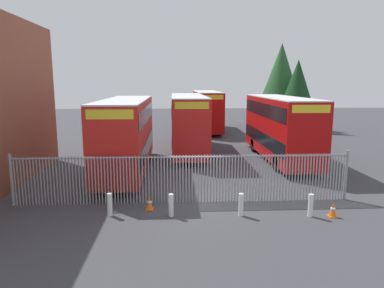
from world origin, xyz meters
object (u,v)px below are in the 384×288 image
object	(u,v)px
bollard_far_right	(311,205)
traffic_cone_by_gate	(333,210)
double_decker_bus_near_gate	(280,126)
bollard_center_front	(171,205)
double_decker_bus_behind_fence_left	(126,132)
bollard_near_right	(241,205)
traffic_cone_mid_forecourt	(150,203)
double_decker_bus_far_back	(207,109)
bollard_near_left	(110,205)
double_decker_bus_behind_fence_right	(188,121)

from	to	relation	value
bollard_far_right	traffic_cone_by_gate	distance (m)	0.93
double_decker_bus_near_gate	bollard_center_front	bearing A→B (deg)	-126.37
double_decker_bus_behind_fence_left	bollard_near_right	world-z (taller)	double_decker_bus_behind_fence_left
bollard_center_front	traffic_cone_mid_forecourt	world-z (taller)	bollard_center_front
double_decker_bus_far_back	bollard_near_right	bearing A→B (deg)	-92.34
bollard_near_left	double_decker_bus_near_gate	bearing A→B (deg)	44.98
double_decker_bus_near_gate	bollard_near_left	xyz separation A→B (m)	(-10.09, -10.09, -1.95)
bollard_near_left	bollard_far_right	xyz separation A→B (m)	(8.19, -0.53, 0.00)
double_decker_bus_behind_fence_left	bollard_center_front	distance (m)	8.27
double_decker_bus_behind_fence_right	bollard_near_right	distance (m)	13.80
double_decker_bus_far_back	bollard_near_left	size ratio (longest dim) A/B	11.38
double_decker_bus_near_gate	double_decker_bus_behind_fence_left	distance (m)	10.66
double_decker_bus_far_back	bollard_center_front	world-z (taller)	double_decker_bus_far_back
double_decker_bus_behind_fence_left	bollard_far_right	xyz separation A→B (m)	(8.40, -7.89, -1.95)
bollard_near_left	bollard_center_front	distance (m)	2.52
bollard_far_right	traffic_cone_by_gate	bearing A→B (deg)	-4.73
double_decker_bus_near_gate	double_decker_bus_far_back	size ratio (longest dim) A/B	1.00
double_decker_bus_behind_fence_right	double_decker_bus_far_back	size ratio (longest dim) A/B	1.00
bollard_center_front	traffic_cone_by_gate	bearing A→B (deg)	-3.50
double_decker_bus_behind_fence_left	double_decker_bus_behind_fence_right	world-z (taller)	same
double_decker_bus_behind_fence_right	traffic_cone_by_gate	xyz separation A→B (m)	(5.30, -13.87, -2.13)
double_decker_bus_far_back	bollard_far_right	bearing A→B (deg)	-86.05
bollard_near_left	traffic_cone_mid_forecourt	distance (m)	1.71
double_decker_bus_behind_fence_right	bollard_far_right	size ratio (longest dim) A/B	11.38
double_decker_bus_near_gate	traffic_cone_by_gate	distance (m)	10.95
double_decker_bus_far_back	double_decker_bus_behind_fence_left	bearing A→B (deg)	-110.40
bollard_far_right	traffic_cone_mid_forecourt	distance (m)	6.71
double_decker_bus_near_gate	traffic_cone_mid_forecourt	size ratio (longest dim) A/B	18.32
double_decker_bus_behind_fence_left	double_decker_bus_far_back	xyz separation A→B (m)	(6.63, 17.82, 0.00)
double_decker_bus_behind_fence_right	traffic_cone_mid_forecourt	xyz separation A→B (m)	(-2.22, -12.65, -2.13)
double_decker_bus_near_gate	traffic_cone_mid_forecourt	distance (m)	12.91
double_decker_bus_behind_fence_right	traffic_cone_mid_forecourt	size ratio (longest dim) A/B	18.32
double_decker_bus_behind_fence_left	bollard_far_right	bearing A→B (deg)	-43.20
bollard_near_right	bollard_center_front	bearing A→B (deg)	178.00
double_decker_bus_far_back	bollard_near_left	distance (m)	26.05
bollard_near_left	bollard_center_front	size ratio (longest dim) A/B	1.00
bollard_near_left	traffic_cone_by_gate	bearing A→B (deg)	-3.83
traffic_cone_mid_forecourt	double_decker_bus_behind_fence_right	bearing A→B (deg)	80.06
traffic_cone_by_gate	bollard_center_front	bearing A→B (deg)	176.50
double_decker_bus_near_gate	bollard_near_right	distance (m)	11.58
double_decker_bus_far_back	traffic_cone_mid_forecourt	distance (m)	25.12
double_decker_bus_far_back	traffic_cone_by_gate	distance (m)	26.01
traffic_cone_by_gate	bollard_near_right	bearing A→B (deg)	175.35
double_decker_bus_behind_fence_right	bollard_far_right	world-z (taller)	double_decker_bus_behind_fence_right
double_decker_bus_far_back	bollard_far_right	xyz separation A→B (m)	(1.78, -25.71, -1.95)
traffic_cone_by_gate	bollard_near_left	bearing A→B (deg)	176.17
double_decker_bus_behind_fence_left	bollard_far_right	world-z (taller)	double_decker_bus_behind_fence_left
bollard_center_front	bollard_near_right	world-z (taller)	same
double_decker_bus_far_back	traffic_cone_by_gate	world-z (taller)	double_decker_bus_far_back
bollard_near_right	double_decker_bus_behind_fence_right	bearing A→B (deg)	96.62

